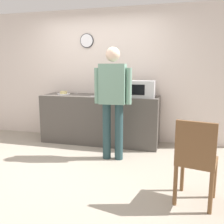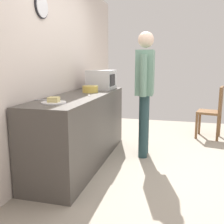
# 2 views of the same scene
# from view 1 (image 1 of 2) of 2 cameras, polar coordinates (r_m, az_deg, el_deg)

# --- Properties ---
(ground_plane) EXTENTS (6.00, 6.00, 0.00)m
(ground_plane) POSITION_cam_1_polar(r_m,az_deg,el_deg) (3.90, -9.69, -11.95)
(ground_plane) COLOR #9E9384
(back_wall) EXTENTS (5.40, 0.13, 2.60)m
(back_wall) POSITION_cam_1_polar(r_m,az_deg,el_deg) (5.11, -2.55, 8.44)
(back_wall) COLOR silver
(back_wall) RESTS_ON ground_plane
(kitchen_counter) EXTENTS (2.26, 0.62, 0.93)m
(kitchen_counter) POSITION_cam_1_polar(r_m,az_deg,el_deg) (4.82, -2.79, -1.69)
(kitchen_counter) COLOR #4C4742
(kitchen_counter) RESTS_ON ground_plane
(microwave) EXTENTS (0.50, 0.39, 0.30)m
(microwave) POSITION_cam_1_polar(r_m,az_deg,el_deg) (4.50, 6.73, 5.32)
(microwave) COLOR silver
(microwave) RESTS_ON kitchen_counter
(sandwich_plate) EXTENTS (0.26, 0.26, 0.07)m
(sandwich_plate) POSITION_cam_1_polar(r_m,az_deg,el_deg) (5.04, -11.12, 4.24)
(sandwich_plate) COLOR white
(sandwich_plate) RESTS_ON kitchen_counter
(salad_bowl) EXTENTS (0.23, 0.23, 0.09)m
(salad_bowl) POSITION_cam_1_polar(r_m,az_deg,el_deg) (4.63, 0.52, 4.24)
(salad_bowl) COLOR gold
(salad_bowl) RESTS_ON kitchen_counter
(fork_utensil) EXTENTS (0.16, 0.09, 0.01)m
(fork_utensil) POSITION_cam_1_polar(r_m,az_deg,el_deg) (4.64, -3.99, 3.70)
(fork_utensil) COLOR silver
(fork_utensil) RESTS_ON kitchen_counter
(spoon_utensil) EXTENTS (0.05, 0.17, 0.01)m
(spoon_utensil) POSITION_cam_1_polar(r_m,az_deg,el_deg) (5.21, -8.11, 4.34)
(spoon_utensil) COLOR silver
(spoon_utensil) RESTS_ON kitchen_counter
(person_standing) EXTENTS (0.59, 0.26, 1.77)m
(person_standing) POSITION_cam_1_polar(r_m,az_deg,el_deg) (3.85, 0.18, 3.94)
(person_standing) COLOR #243F43
(person_standing) RESTS_ON ground_plane
(wooden_chair) EXTENTS (0.48, 0.48, 0.94)m
(wooden_chair) POSITION_cam_1_polar(r_m,az_deg,el_deg) (2.78, 18.80, -10.12)
(wooden_chair) COLOR brown
(wooden_chair) RESTS_ON ground_plane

